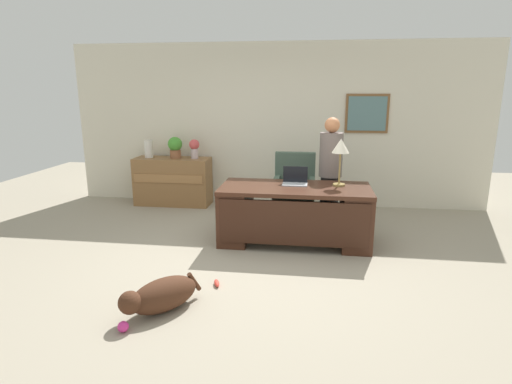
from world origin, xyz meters
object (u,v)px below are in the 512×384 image
(person_standing, at_px, (330,173))
(desk_lamp, at_px, (341,149))
(desk, at_px, (295,212))
(dog_lying, at_px, (160,295))
(potted_plant, at_px, (175,147))
(dog_toy_bone, at_px, (217,283))
(vase_with_flowers, at_px, (194,148))
(vase_empty, at_px, (149,149))
(dog_toy_ball, at_px, (123,327))
(armchair, at_px, (294,191))
(credenza, at_px, (173,181))
(laptop, at_px, (295,180))

(person_standing, xyz_separation_m, desk_lamp, (0.09, -0.51, 0.41))
(person_standing, bearing_deg, desk, -124.14)
(dog_lying, xyz_separation_m, potted_plant, (-1.00, 3.49, 0.85))
(dog_toy_bone, bearing_deg, dog_lying, -124.03)
(desk_lamp, relative_size, potted_plant, 1.68)
(person_standing, xyz_separation_m, vase_with_flowers, (-2.22, 0.91, 0.19))
(vase_with_flowers, distance_m, vase_empty, 0.80)
(dog_toy_ball, xyz_separation_m, dog_toy_bone, (0.57, 0.92, -0.02))
(armchair, distance_m, person_standing, 0.65)
(armchair, relative_size, vase_empty, 3.43)
(dog_lying, distance_m, dog_toy_bone, 0.69)
(credenza, distance_m, potted_plant, 0.61)
(vase_empty, bearing_deg, dog_lying, -67.21)
(person_standing, distance_m, laptop, 0.69)
(desk_lamp, relative_size, vase_with_flowers, 1.86)
(potted_plant, height_order, dog_toy_bone, potted_plant)
(person_standing, bearing_deg, credenza, 160.86)
(person_standing, xyz_separation_m, laptop, (-0.47, -0.50, -0.01))
(desk, bearing_deg, vase_with_flowers, 138.00)
(vase_empty, relative_size, dog_toy_bone, 1.95)
(person_standing, height_order, desk_lamp, person_standing)
(desk_lamp, xyz_separation_m, potted_plant, (-2.65, 1.42, -0.21))
(credenza, height_order, armchair, armchair)
(desk, relative_size, laptop, 5.95)
(dog_toy_ball, bearing_deg, dog_toy_bone, 58.10)
(desk_lamp, bearing_deg, person_standing, 100.34)
(potted_plant, bearing_deg, person_standing, -19.63)
(armchair, distance_m, dog_toy_ball, 3.42)
(desk, distance_m, dog_toy_ball, 2.63)
(dog_toy_ball, bearing_deg, dog_lying, 61.68)
(vase_empty, height_order, dog_toy_ball, vase_empty)
(credenza, height_order, dog_toy_bone, credenza)
(vase_with_flowers, bearing_deg, desk, -42.00)
(credenza, relative_size, vase_with_flowers, 3.95)
(dog_lying, bearing_deg, dog_toy_ball, -118.32)
(laptop, bearing_deg, credenza, 146.70)
(dog_lying, height_order, vase_with_flowers, vase_with_flowers)
(credenza, distance_m, vase_with_flowers, 0.71)
(credenza, relative_size, laptop, 4.00)
(armchair, bearing_deg, person_standing, -22.87)
(desk_lamp, xyz_separation_m, dog_toy_ball, (-1.84, -2.43, -1.17))
(desk, bearing_deg, laptop, 93.42)
(desk_lamp, height_order, dog_toy_bone, desk_lamp)
(person_standing, bearing_deg, potted_plant, 160.37)
(person_standing, relative_size, laptop, 4.92)
(armchair, bearing_deg, dog_lying, -110.59)
(desk_lamp, xyz_separation_m, dog_toy_bone, (-1.27, -1.51, -1.19))
(credenza, relative_size, dog_lying, 1.85)
(desk, height_order, potted_plant, potted_plant)
(desk, bearing_deg, potted_plant, 142.86)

